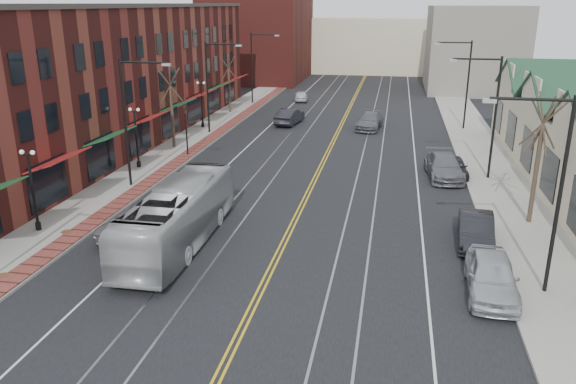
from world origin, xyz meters
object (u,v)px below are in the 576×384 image
at_px(parked_car_a, 492,276).
at_px(parked_car_b, 476,230).
at_px(transit_bus, 178,216).
at_px(parked_car_d, 454,167).
at_px(parked_suv, 139,222).
at_px(parked_car_c, 444,166).

bearing_deg(parked_car_a, parked_car_b, 92.61).
xyz_separation_m(parked_car_a, parked_car_b, (0.00, 5.12, -0.07)).
height_order(transit_bus, parked_car_b, transit_bus).
bearing_deg(parked_car_a, parked_car_d, 92.61).
bearing_deg(parked_suv, parked_car_b, -167.33).
distance_m(transit_bus, parked_car_b, 14.60).
height_order(parked_car_b, parked_car_c, parked_car_c).
height_order(parked_car_a, parked_car_d, parked_car_a).
height_order(transit_bus, parked_car_d, transit_bus).
bearing_deg(parked_car_b, parked_car_c, 98.29).
xyz_separation_m(parked_suv, parked_car_a, (16.80, -3.16, 0.12)).
xyz_separation_m(transit_bus, parked_car_a, (14.30, -2.29, -0.68)).
bearing_deg(parked_car_d, parked_suv, -145.02).
bearing_deg(parked_car_d, parked_car_b, -94.23).
bearing_deg(parked_suv, parked_car_d, -134.77).
relative_size(transit_bus, parked_car_c, 1.99).
height_order(parked_suv, parked_car_a, parked_car_a).
height_order(transit_bus, parked_car_c, transit_bus).
relative_size(parked_car_a, parked_car_c, 0.89).
relative_size(transit_bus, parked_car_d, 2.76).
height_order(parked_car_b, parked_car_d, parked_car_b).
bearing_deg(parked_car_a, parked_suv, 171.95).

